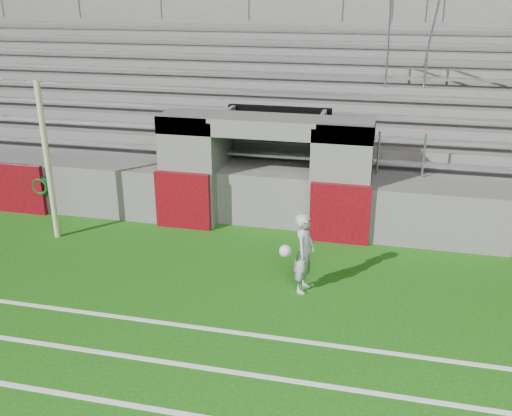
# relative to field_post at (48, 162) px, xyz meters

# --- Properties ---
(ground) EXTENTS (90.00, 90.00, 0.00)m
(ground) POSITION_rel_field_post_xyz_m (4.41, -1.80, -1.75)
(ground) COLOR #17510D
(ground) RESTS_ON ground
(field_post) EXTENTS (0.12, 0.12, 3.50)m
(field_post) POSITION_rel_field_post_xyz_m (0.00, 0.00, 0.00)
(field_post) COLOR #C1B690
(field_post) RESTS_ON ground
(stadium_structure) EXTENTS (26.00, 8.48, 5.42)m
(stadium_structure) POSITION_rel_field_post_xyz_m (4.41, 6.17, -0.26)
(stadium_structure) COLOR #595754
(stadium_structure) RESTS_ON ground
(goalkeeper_with_ball) EXTENTS (0.63, 0.71, 1.51)m
(goalkeeper_with_ball) POSITION_rel_field_post_xyz_m (5.77, -1.15, -0.99)
(goalkeeper_with_ball) COLOR #A4A7AD
(goalkeeper_with_ball) RESTS_ON ground
(hose_coil) EXTENTS (0.51, 0.14, 0.51)m
(hose_coil) POSITION_rel_field_post_xyz_m (-1.04, 1.13, -1.00)
(hose_coil) COLOR #0C3C19
(hose_coil) RESTS_ON ground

